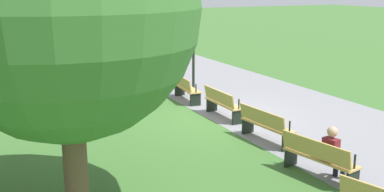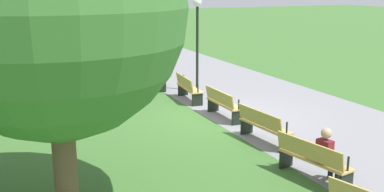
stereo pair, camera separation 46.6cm
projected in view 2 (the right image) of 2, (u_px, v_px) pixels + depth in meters
The scene contains 13 objects.
ground_plane at pixel (225, 118), 14.10m from camera, with size 120.00×120.00×0.00m, color #3D6B2D.
path_paving at pixel (285, 110), 14.98m from camera, with size 38.60×5.48×0.01m, color gray.
bench_0 at pixel (68, 56), 23.24m from camera, with size 1.75×1.19×0.89m.
bench_1 at pixel (96, 61), 21.66m from camera, with size 1.77×1.06×0.89m.
bench_2 at pixel (126, 67), 19.93m from camera, with size 1.78×0.93×0.89m.
bench_3 at pixel (156, 76), 18.06m from camera, with size 1.77×0.78×0.89m.
bench_4 at pixel (188, 88), 16.06m from camera, with size 1.75×0.63×0.89m.
bench_5 at pixel (223, 103), 13.96m from camera, with size 1.72×0.47×0.89m.
bench_6 at pixel (263, 125), 11.77m from camera, with size 1.75×0.63×0.89m.
bench_7 at pixel (313, 159), 9.50m from camera, with size 1.77×0.78×0.89m.
person_seated at pixel (327, 154), 9.34m from camera, with size 0.39×0.56×1.20m.
tree_2 at pixel (54, 8), 7.34m from camera, with size 4.36×4.36×5.82m.
lamp_post at pixel (197, 26), 16.99m from camera, with size 0.32×0.32×3.51m.
Camera 2 is at (11.94, -6.44, 4.00)m, focal length 42.84 mm.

